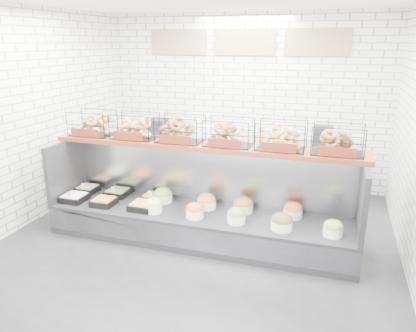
% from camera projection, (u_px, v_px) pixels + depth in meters
% --- Properties ---
extents(ground, '(5.50, 5.50, 0.00)m').
position_uv_depth(ground, '(191.00, 249.00, 5.13)').
color(ground, black).
rests_on(ground, ground).
extents(room_shell, '(5.02, 5.51, 3.01)m').
position_uv_depth(room_shell, '(206.00, 80.00, 5.07)').
color(room_shell, white).
rests_on(room_shell, ground).
extents(display_case, '(4.00, 0.90, 1.20)m').
position_uv_depth(display_case, '(200.00, 215.00, 5.35)').
color(display_case, black).
rests_on(display_case, ground).
extents(bagel_shelf, '(4.10, 0.50, 0.40)m').
position_uv_depth(bagel_shelf, '(204.00, 134.00, 5.19)').
color(bagel_shelf, '#511F11').
rests_on(bagel_shelf, display_case).
extents(prep_counter, '(4.00, 0.60, 1.20)m').
position_uv_depth(prep_counter, '(237.00, 162.00, 7.20)').
color(prep_counter, '#93969B').
rests_on(prep_counter, ground).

